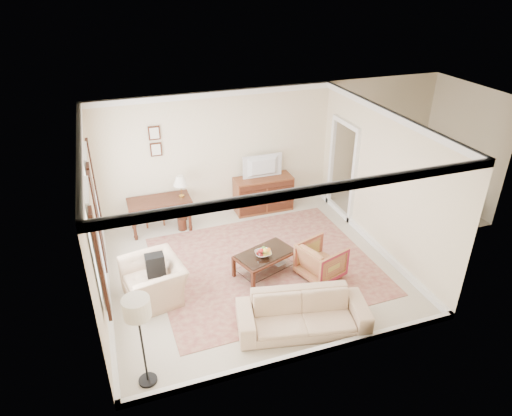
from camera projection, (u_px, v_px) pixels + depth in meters
room_shell at (251, 150)px, 7.80m from camera, size 5.51×5.01×2.91m
annex_bedroom at (411, 194)px, 11.06m from camera, size 3.00×2.70×2.90m
window_front at (96, 244)px, 6.87m from camera, size 0.12×1.56×1.80m
window_rear at (93, 198)px, 8.21m from camera, size 0.12×1.56×1.80m
doorway at (342, 171)px, 10.49m from camera, size 0.10×1.12×2.25m
rug at (265, 265)px, 9.05m from camera, size 4.24×3.66×0.01m
writing_desk at (159, 204)px, 9.97m from camera, size 1.36×0.68×0.74m
desk_chair at (152, 203)px, 10.28m from camera, size 0.48×0.48×1.05m
desk_lamp at (181, 186)px, 9.95m from camera, size 0.32×0.32×0.50m
framed_prints at (155, 141)px, 9.72m from camera, size 0.25×0.04×0.68m
sideboard at (263, 194)px, 10.90m from camera, size 1.37×0.53×0.85m
tv at (264, 160)px, 10.47m from camera, size 0.90×0.52×0.12m
coffee_table at (265, 258)px, 8.64m from camera, size 1.27×0.99×0.47m
fruit_bowl at (263, 253)px, 8.49m from camera, size 0.42×0.42×0.10m
book_a at (259, 266)px, 8.71m from camera, size 0.25×0.20×0.38m
book_b at (273, 263)px, 8.79m from camera, size 0.27×0.12×0.38m
striped_armchair at (321, 259)px, 8.57m from camera, size 0.89×0.92×0.76m
club_armchair at (153, 275)px, 7.97m from camera, size 0.90×1.21×0.95m
backpack at (155, 263)px, 7.85m from camera, size 0.25×0.34×0.40m
sofa at (303, 309)px, 7.29m from camera, size 2.18×1.02×0.82m
floor_lamp at (138, 314)px, 5.94m from camera, size 0.37×0.37×1.49m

